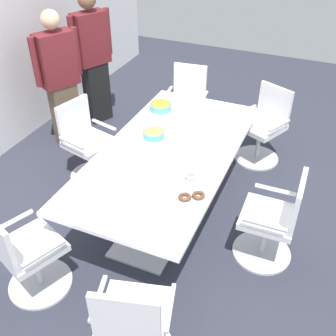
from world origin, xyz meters
TOP-DOWN VIEW (x-y plane):
  - ground_plane at (0.00, 0.00)m, footprint 10.00×10.00m
  - conference_table at (0.00, 0.00)m, footprint 2.40×1.20m
  - office_chair_0 at (-0.21, -1.10)m, footprint 0.55×0.55m
  - office_chair_1 at (1.36, -0.66)m, footprint 0.72×0.72m
  - office_chair_2 at (1.57, 0.41)m, footprint 0.59×0.59m
  - office_chair_3 at (0.22, 1.09)m, footprint 0.65×0.65m
  - office_chair_4 at (-1.36, 0.65)m, footprint 0.70×0.70m
  - office_chair_5 at (-1.57, -0.42)m, footprint 0.66×0.66m
  - person_standing_0 at (0.74, 1.74)m, footprint 0.58×0.39m
  - person_standing_1 at (1.43, 1.70)m, footprint 0.59×0.38m
  - snack_bowl_cookies at (0.18, 0.23)m, footprint 0.22×0.22m
  - snack_bowl_chips_orange at (0.74, 0.41)m, footprint 0.25×0.25m
  - donut_platter at (-0.46, -0.38)m, footprint 0.39×0.38m
  - plate_stack at (-0.68, -0.07)m, footprint 0.22×0.22m
  - napkin_pile at (-0.35, 0.22)m, footprint 0.19×0.19m

SIDE VIEW (x-z plane):
  - ground_plane at x=0.00m, z-range -0.01..0.00m
  - office_chair_0 at x=-0.21m, z-range -0.05..0.86m
  - office_chair_1 at x=1.36m, z-range -0.05..0.86m
  - office_chair_2 at x=1.57m, z-range -0.05..0.86m
  - office_chair_3 at x=0.22m, z-range -0.05..0.86m
  - office_chair_4 at x=-1.36m, z-range -0.05..0.86m
  - office_chair_5 at x=-1.57m, z-range -0.05..0.86m
  - conference_table at x=0.00m, z-range 0.25..1.00m
  - donut_platter at x=-0.46m, z-range 0.75..0.79m
  - plate_stack at x=-0.68m, z-range 0.75..0.79m
  - napkin_pile at x=-0.35m, z-range 0.75..0.82m
  - snack_bowl_cookies at x=0.18m, z-range 0.75..0.84m
  - snack_bowl_chips_orange at x=0.74m, z-range 0.75..0.85m
  - person_standing_0 at x=0.74m, z-range 0.03..1.73m
  - person_standing_1 at x=1.43m, z-range 0.04..1.80m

